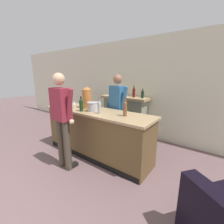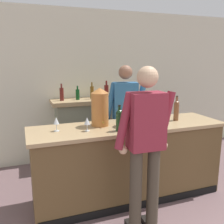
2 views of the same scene
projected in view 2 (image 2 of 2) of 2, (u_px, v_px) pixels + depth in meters
The scene contains 12 objects.
wall_back_panel at pixel (103, 86), 4.78m from camera, with size 12.00×0.07×2.75m.
bar_counter at pixel (129, 161), 3.38m from camera, with size 2.59×0.74×1.02m.
fireplace_stone at pixel (92, 129), 4.60m from camera, with size 1.43×0.52×1.49m.
person_customer at pixel (145, 145), 2.54m from camera, with size 0.66×0.31×1.81m.
person_bartender at pixel (125, 117), 3.84m from camera, with size 0.65×0.36×1.78m.
copper_dispenser at pixel (100, 107), 3.20m from camera, with size 0.23×0.26×0.49m.
ice_bucket_steel at pixel (129, 119), 3.19m from camera, with size 0.24×0.24×0.19m.
wine_bottle_merlot_tall at pixel (149, 116), 3.20m from camera, with size 0.07×0.07×0.30m.
wine_bottle_cabernet_heavy at pixel (176, 110), 3.49m from camera, with size 0.07×0.07×0.35m.
wine_bottle_burgundy_dark at pixel (119, 119), 2.98m from camera, with size 0.08×0.08×0.32m.
wine_glass_front_left at pixel (56, 121), 2.97m from camera, with size 0.07×0.07×0.17m.
wine_glass_front_right at pixel (87, 121), 2.97m from camera, with size 0.07×0.07×0.17m.
Camera 2 is at (-1.49, -0.06, 1.87)m, focal length 40.00 mm.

